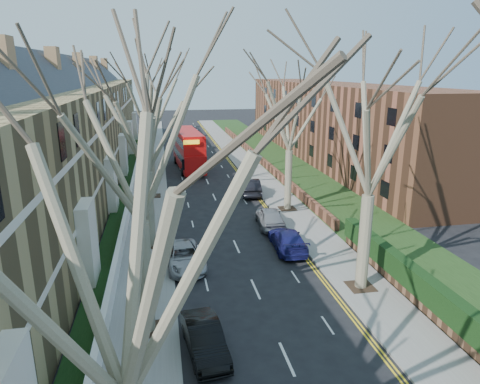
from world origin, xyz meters
TOP-DOWN VIEW (x-y plane):
  - pavement_left at (-6.00, 39.00)m, footprint 3.00×102.00m
  - pavement_right at (6.00, 39.00)m, footprint 3.00×102.00m
  - terrace_left at (-13.65, 31.00)m, footprint 9.70×78.00m
  - flats_right at (17.46, 43.00)m, footprint 13.97×54.00m
  - wall_hedge_right at (7.70, 2.00)m, footprint 0.70×24.00m
  - front_wall_left at (-7.65, 31.00)m, footprint 0.30×78.00m
  - grass_verge_right at (10.50, 39.00)m, footprint 6.00×102.00m
  - tree_left_near at (-5.70, -4.00)m, footprint 9.80×9.80m
  - tree_left_mid at (-5.70, 6.00)m, footprint 10.50×10.50m
  - tree_left_far at (-5.70, 16.00)m, footprint 10.15×10.15m
  - tree_left_dist at (-5.70, 28.00)m, footprint 10.50×10.50m
  - tree_right_mid at (5.70, 8.00)m, footprint 10.50×10.50m
  - tree_right_far at (5.70, 22.00)m, footprint 10.15×10.15m
  - double_decker_bus at (-1.51, 39.50)m, footprint 3.36×11.02m
  - car_left_mid at (-3.32, 4.05)m, footprint 1.90×4.22m
  - car_left_far at (-3.69, 12.56)m, footprint 2.70×4.97m
  - car_right_near at (3.29, 13.91)m, footprint 2.17×4.88m
  - car_right_mid at (3.20, 18.35)m, footprint 2.19×4.70m
  - car_right_far at (3.52, 27.25)m, footprint 2.09×4.96m

SIDE VIEW (x-z plane):
  - pavement_left at x=-6.00m, z-range 0.00..0.12m
  - pavement_right at x=6.00m, z-range 0.00..0.12m
  - grass_verge_right at x=10.50m, z-range 0.12..0.18m
  - front_wall_left at x=-7.65m, z-range 0.12..1.12m
  - car_left_far at x=-3.69m, z-range 0.00..1.32m
  - car_left_mid at x=-3.32m, z-range 0.00..1.34m
  - car_right_near at x=3.29m, z-range 0.00..1.39m
  - car_right_mid at x=3.20m, z-range 0.00..1.56m
  - car_right_far at x=3.52m, z-range 0.00..1.59m
  - wall_hedge_right at x=7.70m, z-range 0.22..2.02m
  - double_decker_bus at x=-1.51m, z-range -0.04..4.51m
  - flats_right at x=17.46m, z-range -0.02..9.98m
  - terrace_left at x=-13.65m, z-range -1.27..12.33m
  - tree_left_near at x=-5.70m, z-range 2.06..15.79m
  - tree_left_far at x=-5.70m, z-range 2.13..16.35m
  - tree_right_far at x=5.70m, z-range 2.13..16.35m
  - tree_left_mid at x=-5.70m, z-range 2.20..16.91m
  - tree_right_mid at x=5.70m, z-range 2.20..16.91m
  - tree_left_dist at x=-5.70m, z-range 2.20..16.91m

